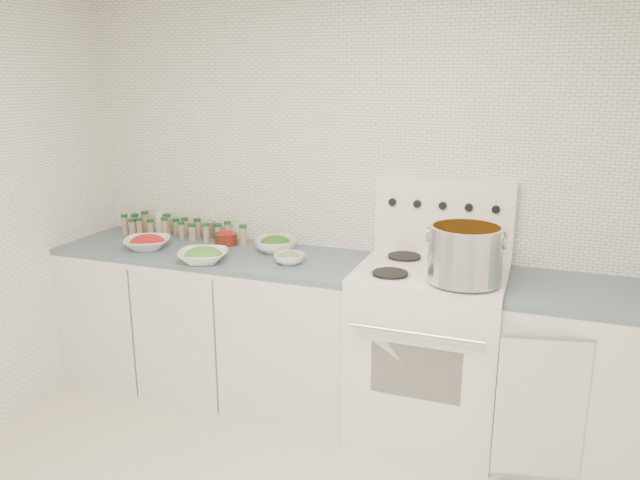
{
  "coord_description": "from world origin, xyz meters",
  "views": [
    {
      "loc": [
        1.0,
        -1.91,
        1.92
      ],
      "look_at": [
        -0.12,
        1.14,
        1.04
      ],
      "focal_mm": 35.0,
      "sensor_mm": 36.0,
      "label": 1
    }
  ],
  "objects_px": {
    "stock_pot": "(465,252)",
    "bowl_tomato": "(147,243)",
    "bowl_snowpea": "(203,256)",
    "stove": "(428,346)"
  },
  "relations": [
    {
      "from": "stock_pot",
      "to": "bowl_tomato",
      "type": "height_order",
      "value": "stock_pot"
    },
    {
      "from": "bowl_tomato",
      "to": "bowl_snowpea",
      "type": "height_order",
      "value": "bowl_snowpea"
    },
    {
      "from": "bowl_snowpea",
      "to": "bowl_tomato",
      "type": "bearing_deg",
      "value": 164.41
    },
    {
      "from": "stove",
      "to": "bowl_tomato",
      "type": "relative_size",
      "value": 3.9
    },
    {
      "from": "stove",
      "to": "bowl_tomato",
      "type": "distance_m",
      "value": 1.75
    },
    {
      "from": "stove",
      "to": "bowl_tomato",
      "type": "bearing_deg",
      "value": -177.0
    },
    {
      "from": "stove",
      "to": "stock_pot",
      "type": "xyz_separation_m",
      "value": [
        0.18,
        -0.18,
        0.6
      ]
    },
    {
      "from": "bowl_tomato",
      "to": "bowl_snowpea",
      "type": "distance_m",
      "value": 0.47
    },
    {
      "from": "bowl_tomato",
      "to": "bowl_snowpea",
      "type": "xyz_separation_m",
      "value": [
        0.46,
        -0.13,
        0.0
      ]
    },
    {
      "from": "bowl_tomato",
      "to": "stove",
      "type": "bearing_deg",
      "value": 3.0
    }
  ]
}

